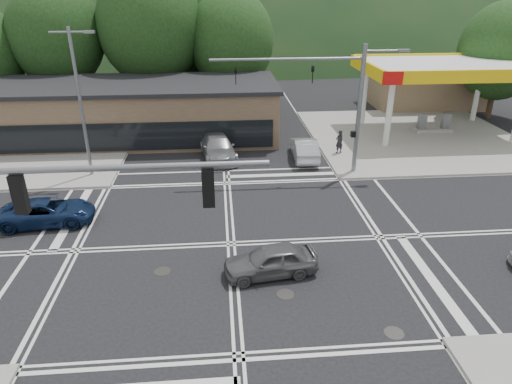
{
  "coord_description": "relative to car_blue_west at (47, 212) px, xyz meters",
  "views": [
    {
      "loc": [
        -0.4,
        -18.51,
        11.2
      ],
      "look_at": [
        1.41,
        2.7,
        1.4
      ],
      "focal_mm": 32.0,
      "sensor_mm": 36.0,
      "label": 1
    }
  ],
  "objects": [
    {
      "name": "sidewalk_ne",
      "position": [
        24.19,
        12.15,
        -0.57
      ],
      "size": [
        16.0,
        16.0,
        0.15
      ],
      "primitive_type": "cube",
      "color": "gray",
      "rests_on": "ground"
    },
    {
      "name": "tree_ne",
      "position": [
        33.19,
        17.15,
        5.2
      ],
      "size": [
        7.2,
        7.2,
        9.99
      ],
      "color": "#382619",
      "rests_on": "ground"
    },
    {
      "name": "pedestrian",
      "position": [
        17.27,
        8.75,
        0.34
      ],
      "size": [
        0.72,
        0.61,
        1.67
      ],
      "primitive_type": "imported",
      "rotation": [
        0.0,
        0.0,
        3.55
      ],
      "color": "black",
      "rests_on": "sidewalk_ne"
    },
    {
      "name": "car_blue_west",
      "position": [
        0.0,
        0.0,
        0.0
      ],
      "size": [
        4.77,
        2.49,
        1.28
      ],
      "primitive_type": "imported",
      "rotation": [
        0.0,
        0.0,
        1.65
      ],
      "color": "#0E1E3F",
      "rests_on": "ground"
    },
    {
      "name": "tree_n_a",
      "position": [
        -4.81,
        21.15,
        6.5
      ],
      "size": [
        8.0,
        8.0,
        11.75
      ],
      "color": "#382619",
      "rests_on": "ground"
    },
    {
      "name": "signal_mast_ne",
      "position": [
        16.14,
        5.35,
        4.43
      ],
      "size": [
        11.65,
        0.3,
        8.0
      ],
      "color": "slate",
      "rests_on": "ground"
    },
    {
      "name": "commercial_row",
      "position": [
        1.19,
        14.15,
        1.36
      ],
      "size": [
        24.0,
        8.0,
        4.0
      ],
      "primitive_type": "cube",
      "color": "brown",
      "rests_on": "ground"
    },
    {
      "name": "streetlight_nw",
      "position": [
        0.75,
        6.15,
        4.41
      ],
      "size": [
        2.5,
        0.25,
        9.0
      ],
      "color": "slate",
      "rests_on": "ground"
    },
    {
      "name": "convenience_store",
      "position": [
        29.19,
        22.15,
        1.26
      ],
      "size": [
        10.0,
        6.0,
        3.8
      ],
      "primitive_type": "cube",
      "color": "#846B4F",
      "rests_on": "ground"
    },
    {
      "name": "sidewalk_nw",
      "position": [
        -5.81,
        12.15,
        -0.57
      ],
      "size": [
        16.0,
        16.0,
        0.15
      ],
      "primitive_type": "cube",
      "color": "gray",
      "rests_on": "ground"
    },
    {
      "name": "car_queue_b",
      "position": [
        10.21,
        13.22,
        0.19
      ],
      "size": [
        2.66,
        5.1,
        1.66
      ],
      "primitive_type": "imported",
      "rotation": [
        0.0,
        0.0,
        3.29
      ],
      "color": "silver",
      "rests_on": "ground"
    },
    {
      "name": "tree_n_e",
      "position": [
        7.19,
        25.15,
        6.5
      ],
      "size": [
        8.4,
        8.4,
        11.98
      ],
      "color": "#382619",
      "rests_on": "ground"
    },
    {
      "name": "car_grey_center",
      "position": [
        10.75,
        -5.42,
        0.02
      ],
      "size": [
        4.08,
        2.08,
        1.33
      ],
      "primitive_type": "imported",
      "rotation": [
        0.0,
        0.0,
        -1.44
      ],
      "color": "#555659",
      "rests_on": "ground"
    },
    {
      "name": "gas_station_canopy",
      "position": [
        26.18,
        13.15,
        4.4
      ],
      "size": [
        12.32,
        8.34,
        5.75
      ],
      "color": "silver",
      "rests_on": "ground"
    },
    {
      "name": "hill_north",
      "position": [
        9.19,
        87.15,
        -0.64
      ],
      "size": [
        252.0,
        126.0,
        140.0
      ],
      "primitive_type": "ellipsoid",
      "color": "#163218",
      "rests_on": "ground"
    },
    {
      "name": "car_queue_a",
      "position": [
        14.69,
        8.2,
        0.09
      ],
      "size": [
        1.75,
        4.5,
        1.46
      ],
      "primitive_type": "imported",
      "rotation": [
        0.0,
        0.0,
        3.1
      ],
      "color": "#AAAEB1",
      "rests_on": "ground"
    },
    {
      "name": "car_northbound",
      "position": [
        8.69,
        8.89,
        0.13
      ],
      "size": [
        2.9,
        5.58,
        1.55
      ],
      "primitive_type": "imported",
      "rotation": [
        0.0,
        0.0,
        0.14
      ],
      "color": "slate",
      "rests_on": "ground"
    },
    {
      "name": "ground",
      "position": [
        9.19,
        -2.85,
        -0.64
      ],
      "size": [
        120.0,
        120.0,
        0.0
      ],
      "primitive_type": "plane",
      "color": "black",
      "rests_on": "ground"
    },
    {
      "name": "tree_n_c",
      "position": [
        10.19,
        21.15,
        5.85
      ],
      "size": [
        7.6,
        7.6,
        10.87
      ],
      "color": "#382619",
      "rests_on": "ground"
    },
    {
      "name": "tree_n_b",
      "position": [
        3.19,
        21.15,
        7.15
      ],
      "size": [
        9.0,
        9.0,
        12.98
      ],
      "color": "#382619",
      "rests_on": "ground"
    }
  ]
}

